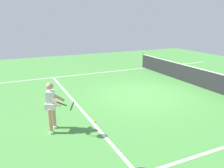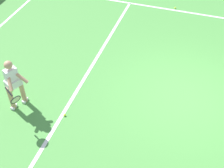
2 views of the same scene
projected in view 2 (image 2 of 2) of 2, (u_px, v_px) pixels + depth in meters
The scene contains 6 objects.
ground_plane at pixel (187, 96), 8.97m from camera, with size 25.52×25.52×0.00m, color #4C9342.
service_line_marking at pixel (87, 73), 9.70m from camera, with size 9.65×0.10×0.01m, color white.
sideline_left_marking at pixel (205, 15), 12.33m from camera, with size 0.10×17.63×0.01m, color white.
tennis_player at pixel (14, 83), 8.12m from camera, with size 1.04×0.82×1.55m.
tennis_ball_near at pixel (175, 8), 12.70m from camera, with size 0.07×0.07×0.07m, color #D1E533.
tennis_ball_mid at pixel (65, 115), 8.38m from camera, with size 0.07×0.07×0.07m, color #D1E533.
Camera 2 is at (6.72, -0.05, 6.33)m, focal length 49.42 mm.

